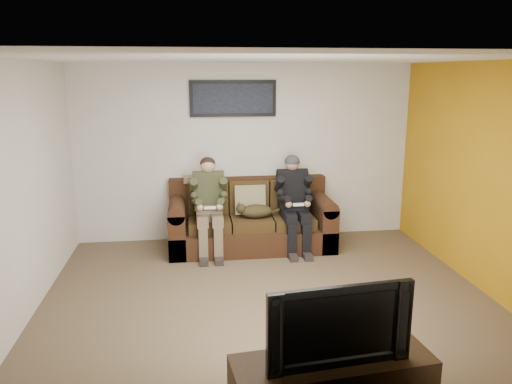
{
  "coord_description": "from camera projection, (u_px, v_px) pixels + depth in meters",
  "views": [
    {
      "loc": [
        -0.81,
        -5.06,
        2.47
      ],
      "look_at": [
        0.02,
        1.2,
        0.95
      ],
      "focal_mm": 35.0,
      "sensor_mm": 36.0,
      "label": 1
    }
  ],
  "objects": [
    {
      "name": "throw_pillow",
      "position": [
        250.0,
        200.0,
        7.21
      ],
      "size": [
        0.44,
        0.21,
        0.44
      ],
      "primitive_type": "cube",
      "rotation": [
        -0.21,
        0.0,
        0.0
      ],
      "color": "#877B58",
      "rests_on": "sofa"
    },
    {
      "name": "ceiling",
      "position": [
        270.0,
        59.0,
        4.95
      ],
      "size": [
        5.0,
        5.0,
        0.0
      ],
      "primitive_type": "plane",
      "rotation": [
        3.14,
        0.0,
        0.0
      ],
      "color": "silver",
      "rests_on": "ground"
    },
    {
      "name": "sofa",
      "position": [
        250.0,
        221.0,
        7.24
      ],
      "size": [
        2.32,
        1.0,
        0.95
      ],
      "color": "#351D10",
      "rests_on": "ground"
    },
    {
      "name": "television",
      "position": [
        335.0,
        320.0,
        3.52
      ],
      "size": [
        1.06,
        0.25,
        0.61
      ],
      "primitive_type": "imported",
      "rotation": [
        0.0,
        0.0,
        0.11
      ],
      "color": "black",
      "rests_on": "tv_stand"
    },
    {
      "name": "person_right",
      "position": [
        294.0,
        197.0,
        7.04
      ],
      "size": [
        0.51,
        0.86,
        1.33
      ],
      "color": "black",
      "rests_on": "sofa"
    },
    {
      "name": "throw_blanket",
      "position": [
        200.0,
        179.0,
        7.29
      ],
      "size": [
        0.47,
        0.23,
        0.08
      ],
      "primitive_type": "cube",
      "color": "gray",
      "rests_on": "sofa"
    },
    {
      "name": "wall_back",
      "position": [
        246.0,
        153.0,
        7.42
      ],
      "size": [
        5.0,
        0.0,
        5.0
      ],
      "primitive_type": "plane",
      "rotation": [
        1.57,
        0.0,
        0.0
      ],
      "color": "beige",
      "rests_on": "ground"
    },
    {
      "name": "person_left",
      "position": [
        209.0,
        200.0,
        6.88
      ],
      "size": [
        0.51,
        0.87,
        1.32
      ],
      "color": "brown",
      "rests_on": "sofa"
    },
    {
      "name": "framed_poster",
      "position": [
        233.0,
        99.0,
        7.18
      ],
      "size": [
        1.25,
        0.05,
        0.52
      ],
      "color": "black",
      "rests_on": "wall_back"
    },
    {
      "name": "wall_right",
      "position": [
        490.0,
        180.0,
        5.57
      ],
      "size": [
        0.0,
        4.5,
        4.5
      ],
      "primitive_type": "plane",
      "rotation": [
        1.57,
        0.0,
        -1.57
      ],
      "color": "beige",
      "rests_on": "ground"
    },
    {
      "name": "cat",
      "position": [
        255.0,
        211.0,
        7.03
      ],
      "size": [
        0.66,
        0.26,
        0.24
      ],
      "color": "#493B1C",
      "rests_on": "sofa"
    },
    {
      "name": "wall_left",
      "position": [
        20.0,
        193.0,
        4.93
      ],
      "size": [
        0.0,
        4.5,
        4.5
      ],
      "primitive_type": "plane",
      "rotation": [
        1.57,
        0.0,
        1.57
      ],
      "color": "beige",
      "rests_on": "ground"
    },
    {
      "name": "floor",
      "position": [
        269.0,
        300.0,
        5.55
      ],
      "size": [
        5.0,
        5.0,
        0.0
      ],
      "primitive_type": "plane",
      "color": "brown",
      "rests_on": "ground"
    },
    {
      "name": "accent_wall_right",
      "position": [
        489.0,
        180.0,
        5.57
      ],
      "size": [
        0.0,
        4.5,
        4.5
      ],
      "primitive_type": "plane",
      "rotation": [
        1.57,
        0.0,
        -1.57
      ],
      "color": "#B27C11",
      "rests_on": "ground"
    },
    {
      "name": "wall_front",
      "position": [
        326.0,
        266.0,
        3.08
      ],
      "size": [
        5.0,
        0.0,
        5.0
      ],
      "primitive_type": "plane",
      "rotation": [
        -1.57,
        0.0,
        0.0
      ],
      "color": "beige",
      "rests_on": "ground"
    }
  ]
}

